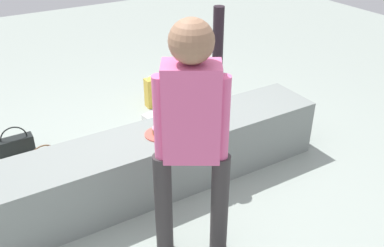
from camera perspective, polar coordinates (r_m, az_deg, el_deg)
The scene contains 13 objects.
ground_plane at distance 3.50m, azimuth -4.57°, elevation -8.35°, with size 12.00×12.00×0.00m, color #909B92.
concrete_ledge at distance 3.36m, azimuth -4.73°, elevation -5.04°, with size 2.86×0.50×0.49m, color gray.
child_seated at distance 3.22m, azimuth 0.15°, elevation 2.96°, with size 0.29×0.34×0.48m.
adult_standing at distance 2.38m, azimuth -0.07°, elevation -0.59°, with size 0.42×0.33×1.58m.
cake_plate at distance 3.20m, azimuth -4.49°, elevation -1.21°, with size 0.22×0.22×0.07m.
gift_bag at distance 4.65m, azimuth -5.06°, elevation 4.30°, with size 0.21×0.11×0.37m.
railing_post at distance 4.44m, azimuth 3.41°, elevation 6.72°, with size 0.36×0.36×1.13m.
water_bottle_near_gift at distance 4.84m, azimuth 2.71°, elevation 4.61°, with size 0.07×0.07×0.23m.
water_bottle_far_side at distance 3.94m, azimuth -7.97°, elevation -1.97°, with size 0.06×0.06×0.23m.
party_cup_red at distance 3.88m, azimuth -14.61°, elevation -4.17°, with size 0.09×0.09×0.11m, color red.
cake_box_white at distance 4.27m, azimuth -4.06°, elevation 0.35°, with size 0.31×0.28×0.14m, color white.
handbag_black_leather at distance 4.09m, azimuth -22.74°, elevation -2.92°, with size 0.31×0.11×0.31m.
handbag_brown_canvas at distance 3.71m, azimuth -19.08°, elevation -5.53°, with size 0.30×0.11×0.33m.
Camera 1 is at (-1.18, -2.50, 2.15)m, focal length 39.38 mm.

